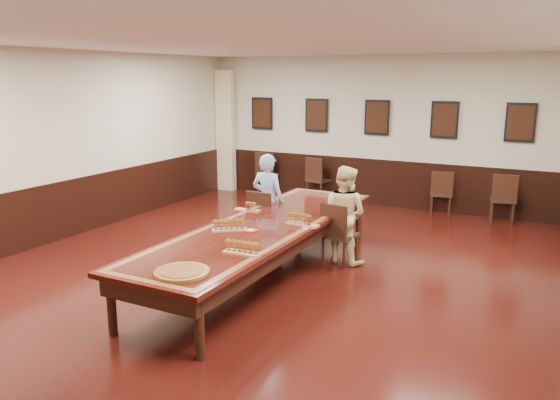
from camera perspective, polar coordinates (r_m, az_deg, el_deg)
The scene contains 23 objects.
floor at distance 7.78m, azimuth -1.72°, elevation -8.00°, with size 8.00×10.00×0.02m, color black.
ceiling at distance 7.29m, azimuth -1.90°, elevation 16.39°, with size 8.00×10.00×0.02m, color white.
wall_back at distance 11.95m, azimuth 10.15°, elevation 7.08°, with size 8.00×0.02×3.20m, color beige.
wall_left at distance 9.95m, azimuth -22.46°, elevation 5.19°, with size 0.02×10.00×3.20m, color beige.
chair_man at distance 8.93m, azimuth -1.58°, elevation -1.94°, with size 0.45×0.49×0.96m, color black, non-canonical shape.
chair_woman at distance 8.19m, azimuth 6.29°, elevation -3.45°, with size 0.44×0.48×0.94m, color black, non-canonical shape.
spare_chair_a at distance 12.95m, azimuth -1.17°, elevation 2.84°, with size 0.48×0.52×1.02m, color black, non-canonical shape.
spare_chair_b at distance 12.39m, azimuth 4.11°, elevation 2.26°, with size 0.46×0.50×0.98m, color black, non-canonical shape.
spare_chair_c at distance 11.53m, azimuth 16.47°, elevation 0.78°, with size 0.43×0.46×0.91m, color black, non-canonical shape.
spare_chair_d at distance 11.26m, azimuth 22.27°, elevation 0.21°, with size 0.45×0.49×0.97m, color black, non-canonical shape.
person_man at distance 8.95m, azimuth -1.27°, elevation -0.02°, with size 0.56×0.37×1.53m, color #4D78C0.
person_woman at distance 8.20m, azimuth 6.70°, elevation -1.51°, with size 0.73×0.57×1.47m, color #F4E298.
pink_phone at distance 7.35m, azimuth 2.65°, elevation -2.98°, with size 0.07×0.13×0.01m, color #FF549C.
curtain at distance 13.41m, azimuth -5.70°, elevation 7.17°, with size 0.45×0.18×2.90m, color beige.
wainscoting at distance 7.61m, azimuth -1.75°, elevation -4.41°, with size 8.00×10.00×1.00m.
conference_table at distance 7.58m, azimuth -1.75°, elevation -3.61°, with size 1.40×5.00×0.76m.
posters at distance 11.86m, azimuth 10.10°, elevation 8.49°, with size 6.14×0.04×0.74m.
flight_a at distance 8.29m, azimuth -3.31°, elevation -0.70°, with size 0.41×0.14×0.15m.
flight_b at distance 7.48m, azimuth 2.28°, elevation -2.08°, with size 0.48×0.17×0.18m.
flight_c at distance 7.24m, azimuth -5.33°, elevation -2.66°, with size 0.45×0.38×0.17m.
flight_d at distance 6.30m, azimuth -3.98°, elevation -5.01°, with size 0.46×0.16×0.17m.
red_plate_grp at distance 7.23m, azimuth -3.07°, elevation -3.22°, with size 0.20×0.20×0.03m.
carved_platter at distance 5.79m, azimuth -10.21°, elevation -7.43°, with size 0.70×0.70×0.05m.
Camera 1 is at (3.57, -6.33, 2.76)m, focal length 35.00 mm.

